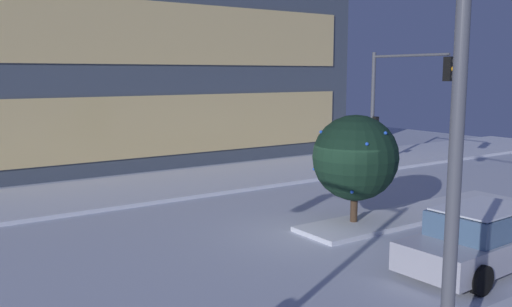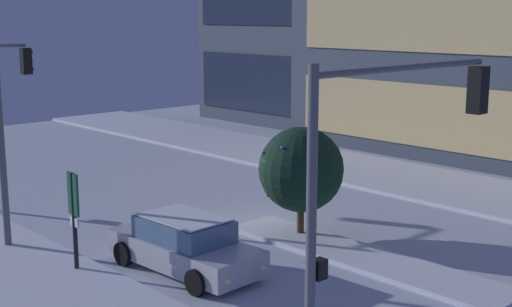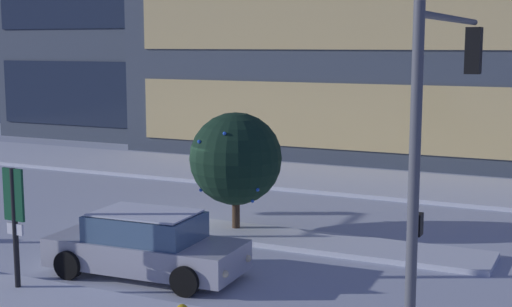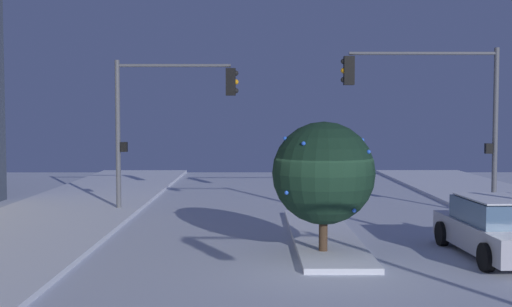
{
  "view_description": "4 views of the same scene",
  "coord_description": "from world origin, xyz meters",
  "px_view_note": "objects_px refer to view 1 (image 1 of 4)",
  "views": [
    {
      "loc": [
        -10.15,
        -11.75,
        4.62
      ],
      "look_at": [
        -1.26,
        1.26,
        2.31
      ],
      "focal_mm": 38.51,
      "sensor_mm": 36.0,
      "label": 1
    },
    {
      "loc": [
        15.69,
        -15.2,
        6.69
      ],
      "look_at": [
        0.04,
        -0.52,
        2.46
      ],
      "focal_mm": 49.57,
      "sensor_mm": 36.0,
      "label": 2
    },
    {
      "loc": [
        10.67,
        -18.09,
        5.27
      ],
      "look_at": [
        1.4,
        1.48,
        2.05
      ],
      "focal_mm": 51.82,
      "sensor_mm": 36.0,
      "label": 3
    },
    {
      "loc": [
        -14.68,
        1.74,
        3.53
      ],
      "look_at": [
        0.52,
        1.69,
        2.66
      ],
      "focal_mm": 45.47,
      "sensor_mm": 36.0,
      "label": 4
    }
  ],
  "objects_px": {
    "street_lamp_arched": "(416,25)",
    "car_near": "(482,239)",
    "traffic_light_corner_far_right": "(403,90)",
    "decorated_tree_median": "(355,158)"
  },
  "relations": [
    {
      "from": "street_lamp_arched",
      "to": "car_near",
      "type": "bearing_deg",
      "value": -66.43
    },
    {
      "from": "traffic_light_corner_far_right",
      "to": "decorated_tree_median",
      "type": "relative_size",
      "value": 1.64
    },
    {
      "from": "street_lamp_arched",
      "to": "decorated_tree_median",
      "type": "height_order",
      "value": "street_lamp_arched"
    },
    {
      "from": "car_near",
      "to": "street_lamp_arched",
      "type": "distance_m",
      "value": 6.96
    },
    {
      "from": "car_near",
      "to": "traffic_light_corner_far_right",
      "type": "xyz_separation_m",
      "value": [
        7.86,
        9.34,
        3.16
      ]
    },
    {
      "from": "car_near",
      "to": "decorated_tree_median",
      "type": "xyz_separation_m",
      "value": [
        0.09,
        4.37,
        1.4
      ]
    },
    {
      "from": "traffic_light_corner_far_right",
      "to": "car_near",
      "type": "bearing_deg",
      "value": -40.08
    },
    {
      "from": "car_near",
      "to": "decorated_tree_median",
      "type": "height_order",
      "value": "decorated_tree_median"
    },
    {
      "from": "decorated_tree_median",
      "to": "street_lamp_arched",
      "type": "bearing_deg",
      "value": -128.71
    },
    {
      "from": "car_near",
      "to": "street_lamp_arched",
      "type": "relative_size",
      "value": 0.57
    }
  ]
}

